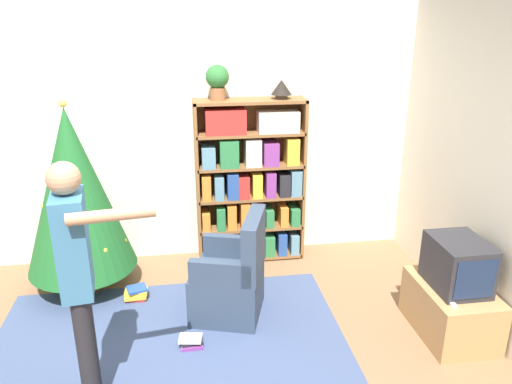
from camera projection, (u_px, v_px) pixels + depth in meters
ground_plane at (192, 372)px, 3.62m from camera, size 14.00×14.00×0.00m
wall_back at (180, 134)px, 4.98m from camera, size 8.00×0.10×2.60m
area_rug at (170, 351)px, 3.84m from camera, size 2.77×2.00×0.01m
bookshelf at (250, 183)px, 5.02m from camera, size 1.09×0.30×1.67m
tv_stand at (450, 309)px, 4.00m from camera, size 0.51×0.76×0.42m
television at (458, 264)px, 3.86m from camera, size 0.38×0.50×0.40m
game_remote at (451, 302)px, 3.69m from camera, size 0.04×0.12×0.02m
christmas_tree at (74, 192)px, 4.41m from camera, size 0.97×0.97×1.78m
armchair at (232, 280)px, 4.21m from camera, size 0.71×0.70×0.92m
standing_person at (78, 269)px, 3.01m from camera, size 0.67×0.47×1.68m
potted_plant at (217, 80)px, 4.64m from camera, size 0.22×0.22×0.33m
table_lamp at (281, 88)px, 4.75m from camera, size 0.20×0.20×0.18m
book_pile_near_tree at (136, 293)px, 4.51m from camera, size 0.22×0.19×0.11m
book_pile_by_chair at (192, 342)px, 3.88m from camera, size 0.19×0.15×0.08m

